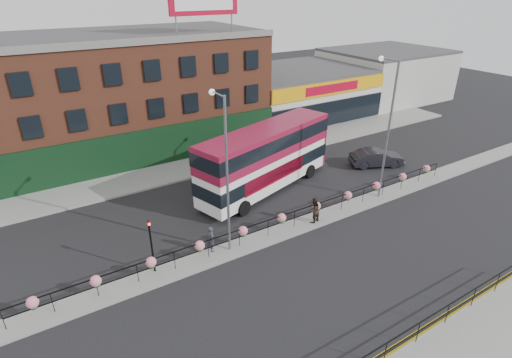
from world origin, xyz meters
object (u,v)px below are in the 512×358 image
pedestrian_a (211,239)px  lamp_column_west (225,163)px  double_decker_bus (266,152)px  pedestrian_b (314,210)px  lamp_column_east (387,119)px  car (377,158)px

pedestrian_a → lamp_column_west: lamp_column_west is taller
double_decker_bus → pedestrian_b: size_ratio=7.07×
pedestrian_b → lamp_column_east: bearing=173.9°
double_decker_bus → lamp_column_east: (6.16, -5.27, 2.91)m
lamp_column_west → double_decker_bus: bearing=40.7°
pedestrian_a → pedestrian_b: size_ratio=0.92×
car → pedestrian_b: bearing=137.1°
double_decker_bus → lamp_column_west: bearing=-139.3°
car → lamp_column_west: bearing=127.7°
lamp_column_east → lamp_column_west: bearing=179.9°
car → lamp_column_west: size_ratio=0.52×
double_decker_bus → car: 10.62m
double_decker_bus → pedestrian_b: (-0.10, -5.74, -1.95)m
car → pedestrian_b: pedestrian_b is taller
double_decker_bus → pedestrian_b: double_decker_bus is taller
lamp_column_west → car: bearing=13.2°
pedestrian_b → lamp_column_west: lamp_column_west is taller
lamp_column_west → lamp_column_east: bearing=-0.1°
pedestrian_b → car: bearing=-167.7°
double_decker_bus → lamp_column_east: size_ratio=1.27×
double_decker_bus → pedestrian_a: size_ratio=7.71×
pedestrian_a → lamp_column_east: bearing=-74.4°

